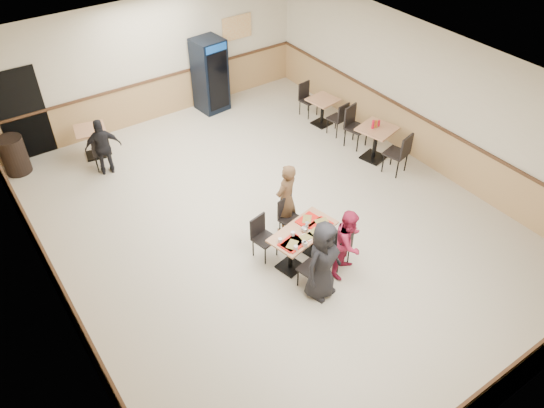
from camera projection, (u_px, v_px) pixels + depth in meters
ground at (271, 222)px, 10.35m from camera, size 10.00×10.00×0.00m
room_shell at (271, 116)px, 12.39m from camera, size 10.00×10.00×10.00m
main_table at (302, 240)px, 9.30m from camera, size 1.34×0.87×0.67m
main_chairs at (301, 242)px, 9.29m from camera, size 1.38×1.65×0.84m
diner_woman_left at (323, 261)px, 8.48m from camera, size 0.82×0.62×1.50m
diner_woman_right at (349, 242)px, 8.94m from camera, size 0.78×0.70×1.32m
diner_man_opposite at (286, 199)px, 9.74m from camera, size 0.62×0.50×1.46m
lone_diner at (103, 147)px, 11.24m from camera, size 0.82×0.49×1.30m
tabletop_clutter at (304, 233)px, 9.09m from camera, size 1.14×0.71×0.12m
side_table_near at (376, 138)px, 11.74m from camera, size 0.89×0.89×0.79m
side_table_near_chair_south at (396, 152)px, 11.35m from camera, size 0.56×0.56×1.00m
side_table_near_chair_north at (357, 127)px, 12.16m from camera, size 0.56×0.56×1.00m
side_table_far at (323, 108)px, 12.96m from camera, size 0.72×0.72×0.68m
side_table_far_chair_south at (337, 118)px, 12.62m from camera, size 0.45×0.45×0.87m
side_table_far_chair_north at (309, 100)px, 13.32m from camera, size 0.45×0.45×0.87m
condiment_caddy at (375, 124)px, 11.53m from camera, size 0.23×0.06×0.20m
back_table at (92, 138)px, 11.86m from camera, size 0.78×0.78×0.70m
back_table_chair_lone at (101, 150)px, 11.51m from camera, size 0.49×0.49×0.89m
pepsi_cooler at (210, 75)px, 13.27m from camera, size 0.77×0.78×1.86m
trash_bin at (14, 155)px, 11.40m from camera, size 0.54×0.54×0.85m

